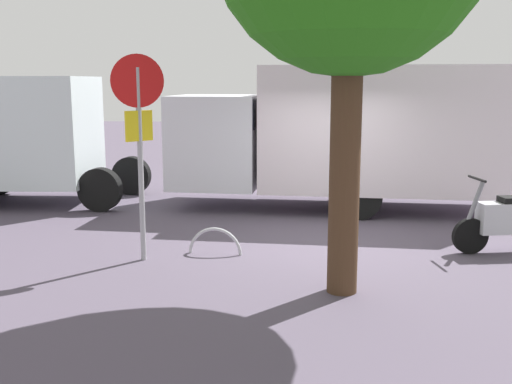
% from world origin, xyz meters
% --- Properties ---
extents(ground_plane, '(60.00, 60.00, 0.00)m').
position_xyz_m(ground_plane, '(0.00, 0.00, 0.00)').
color(ground_plane, '#4F4555').
extents(box_truck_near, '(8.61, 2.79, 2.95)m').
position_xyz_m(box_truck_near, '(-0.23, -2.88, 1.63)').
color(box_truck_near, black).
rests_on(box_truck_near, ground).
extents(motorcycle, '(1.80, 0.63, 1.20)m').
position_xyz_m(motorcycle, '(-2.84, 0.30, 0.52)').
color(motorcycle, black).
rests_on(motorcycle, ground).
extents(stop_sign, '(0.71, 0.33, 3.03)m').
position_xyz_m(stop_sign, '(2.79, 1.09, 2.02)').
color(stop_sign, '#9E9EA3').
rests_on(stop_sign, ground).
extents(bike_rack_hoop, '(0.85, 0.15, 0.85)m').
position_xyz_m(bike_rack_hoop, '(1.76, 0.70, 0.00)').
color(bike_rack_hoop, '#B7B7BC').
rests_on(bike_rack_hoop, ground).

